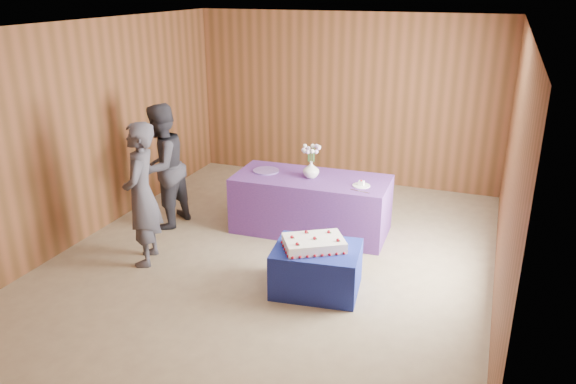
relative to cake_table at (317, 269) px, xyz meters
The scene contains 13 objects.
ground 0.97m from the cake_table, 138.62° to the left, with size 6.00×6.00×0.00m, color gray.
room_shell 1.81m from the cake_table, 138.62° to the left, with size 5.04×6.04×2.72m.
cake_table is the anchor object (origin of this frame).
serving_table 1.55m from the cake_table, 110.66° to the left, with size 2.00×0.90×0.75m, color #5F2F82.
sheet_cake 0.31m from the cake_table, 153.28° to the right, with size 0.77×0.70×0.15m.
vase 1.65m from the cake_table, 110.95° to the left, with size 0.21×0.21×0.22m, color silver.
flower_spray 1.77m from the cake_table, 110.95° to the left, with size 0.25×0.25×0.19m.
platter 1.94m from the cake_table, 129.16° to the left, with size 0.35×0.35×0.02m, color #6F50A0.
plate 1.45m from the cake_table, 84.18° to the left, with size 0.22×0.22×0.01m, color white.
cake_slice 1.46m from the cake_table, 84.18° to the left, with size 0.07×0.06×0.08m.
knife 1.27m from the cake_table, 81.87° to the left, with size 0.26×0.02×0.00m, color #B1B1B5.
guest_left 2.17m from the cake_table, behind, with size 0.62×0.40×1.69m, color #3C3A45.
guest_right 2.69m from the cake_table, 159.49° to the left, with size 0.81×0.63×1.67m, color #302F39.
Camera 1 is at (2.29, -5.69, 3.13)m, focal length 35.00 mm.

